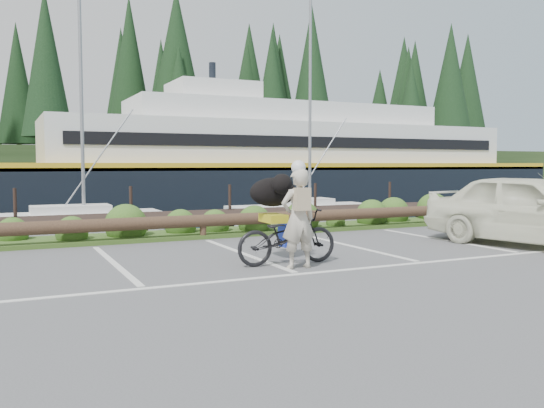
{
  "coord_description": "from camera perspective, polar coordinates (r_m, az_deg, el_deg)",
  "views": [
    {
      "loc": [
        -4.48,
        -8.76,
        1.84
      ],
      "look_at": [
        0.06,
        0.79,
        1.1
      ],
      "focal_mm": 38.0,
      "sensor_mm": 36.0,
      "label": 1
    }
  ],
  "objects": [
    {
      "name": "harbor_backdrop",
      "position": [
        87.38,
        -22.23,
        2.5
      ],
      "size": [
        170.0,
        160.0,
        30.0
      ],
      "color": "#19323C",
      "rests_on": "ground"
    },
    {
      "name": "parked_car",
      "position": [
        14.04,
        24.54,
        -0.53
      ],
      "size": [
        3.0,
        5.13,
        1.64
      ],
      "primitive_type": "imported",
      "rotation": [
        0.0,
        0.0,
        0.23
      ],
      "color": "#EBECCF",
      "rests_on": "ground"
    },
    {
      "name": "ground",
      "position": [
        10.01,
        1.65,
        -6.59
      ],
      "size": [
        72.0,
        72.0,
        0.0
      ],
      "primitive_type": "plane",
      "color": "#4E4E51"
    },
    {
      "name": "cyclist",
      "position": [
        10.09,
        2.62,
        -1.46
      ],
      "size": [
        0.65,
        0.44,
        1.76
      ],
      "primitive_type": "imported",
      "rotation": [
        0.0,
        0.0,
        3.11
      ],
      "color": "#BCB39F",
      "rests_on": "ground"
    },
    {
      "name": "bicycle",
      "position": [
        10.54,
        1.51,
        -3.25
      ],
      "size": [
        1.96,
        0.73,
        1.02
      ],
      "primitive_type": "imported",
      "rotation": [
        0.0,
        0.0,
        1.54
      ],
      "color": "black",
      "rests_on": "ground"
    },
    {
      "name": "dog",
      "position": [
        11.03,
        0.13,
        1.19
      ],
      "size": [
        0.5,
        0.98,
        0.56
      ],
      "primitive_type": "ellipsoid",
      "rotation": [
        0.0,
        0.0,
        1.54
      ],
      "color": "black",
      "rests_on": "bicycle"
    },
    {
      "name": "log_rail",
      "position": [
        14.21,
        -6.84,
        -3.47
      ],
      "size": [
        32.0,
        0.3,
        0.6
      ],
      "primitive_type": null,
      "color": "#443021",
      "rests_on": "ground"
    },
    {
      "name": "vegetation_strip",
      "position": [
        14.86,
        -7.7,
        -2.95
      ],
      "size": [
        34.0,
        1.6,
        0.1
      ],
      "primitive_type": "cube",
      "color": "#3D5B21",
      "rests_on": "ground"
    }
  ]
}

